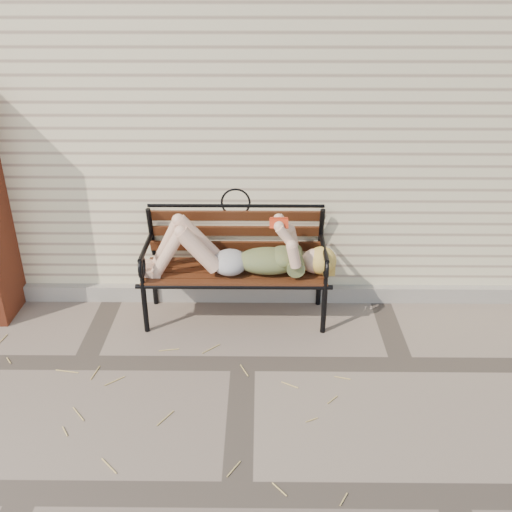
{
  "coord_description": "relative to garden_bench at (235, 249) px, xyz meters",
  "views": [
    {
      "loc": [
        0.14,
        -3.62,
        2.74
      ],
      "look_at": [
        0.1,
        0.57,
        0.66
      ],
      "focal_mm": 40.0,
      "sensor_mm": 36.0,
      "label": 1
    }
  ],
  "objects": [
    {
      "name": "reading_woman",
      "position": [
        0.01,
        -0.13,
        0.04
      ],
      "size": [
        1.6,
        0.36,
        0.5
      ],
      "color": "#0A334A",
      "rests_on": "ground"
    },
    {
      "name": "straw_scatter",
      "position": [
        -0.47,
        -1.45,
        -0.61
      ],
      "size": [
        2.78,
        1.53,
        0.01
      ],
      "color": "tan",
      "rests_on": "ground"
    },
    {
      "name": "house_wall",
      "position": [
        0.08,
        2.22,
        0.88
      ],
      "size": [
        8.0,
        4.0,
        3.0
      ],
      "primitive_type": "cube",
      "color": "#F1E8BC",
      "rests_on": "ground"
    },
    {
      "name": "ground",
      "position": [
        0.08,
        -0.78,
        -0.62
      ],
      "size": [
        80.0,
        80.0,
        0.0
      ],
      "primitive_type": "plane",
      "color": "gray",
      "rests_on": "ground"
    },
    {
      "name": "garden_bench",
      "position": [
        0.0,
        0.0,
        0.0
      ],
      "size": [
        1.7,
        0.68,
        1.1
      ],
      "color": "black",
      "rests_on": "ground"
    },
    {
      "name": "foundation_strip",
      "position": [
        0.08,
        0.19,
        -0.54
      ],
      "size": [
        8.0,
        0.1,
        0.15
      ],
      "primitive_type": "cube",
      "color": "#A7A397",
      "rests_on": "ground"
    }
  ]
}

